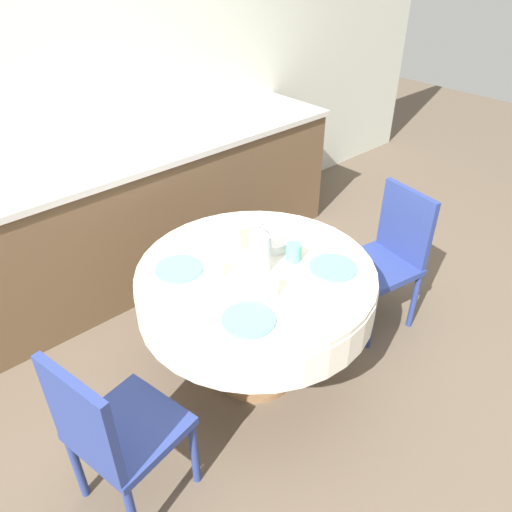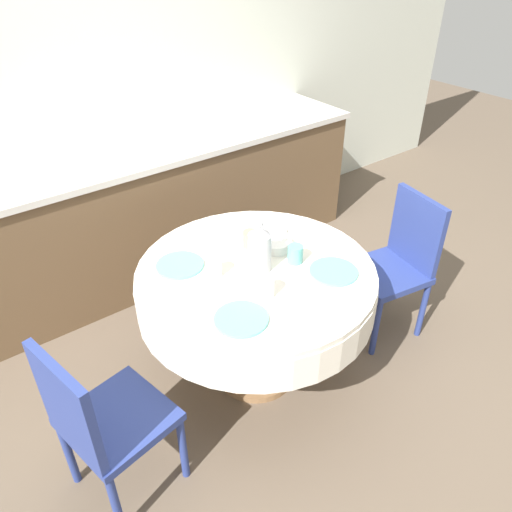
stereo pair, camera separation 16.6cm
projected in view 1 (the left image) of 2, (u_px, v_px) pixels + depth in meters
ground_plane at (256, 373)px, 2.84m from camera, size 12.00×12.00×0.00m
wall_back at (83, 82)px, 3.09m from camera, size 7.00×0.05×2.60m
kitchen_counter at (130, 219)px, 3.36m from camera, size 3.24×0.64×0.93m
dining_table at (256, 290)px, 2.50m from camera, size 1.19×1.19×0.72m
chair_left at (388, 253)px, 2.98m from camera, size 0.46×0.46×0.88m
chair_right at (112, 430)px, 1.95m from camera, size 0.47×0.47×0.88m
plate_near_left at (249, 320)px, 2.12m from camera, size 0.23×0.23×0.01m
cup_near_left at (270, 287)px, 2.25m from camera, size 0.08×0.08×0.09m
plate_near_right at (333, 268)px, 2.43m from camera, size 0.23×0.23×0.01m
cup_near_right at (294, 252)px, 2.48m from camera, size 0.08×0.08×0.09m
plate_far_left at (179, 269)px, 2.43m from camera, size 0.23×0.23×0.01m
cup_far_left at (215, 269)px, 2.35m from camera, size 0.08×0.08×0.09m
plate_far_right at (260, 229)px, 2.74m from camera, size 0.23×0.23×0.01m
cup_far_right at (247, 240)px, 2.57m from camera, size 0.08×0.08×0.09m
coffee_carafe at (260, 249)px, 2.37m from camera, size 0.11×0.11×0.27m
fruit_bowl at (273, 244)px, 2.58m from camera, size 0.16×0.16×0.05m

